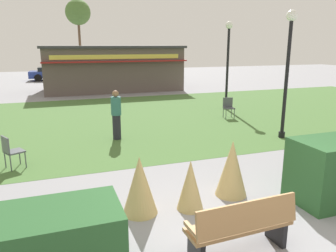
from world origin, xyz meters
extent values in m
plane|color=gray|center=(0.00, 0.00, 0.00)|extent=(80.00, 80.00, 0.00)
cube|color=#446B33|center=(0.00, 10.12, 0.00)|extent=(36.00, 12.00, 0.01)
cube|color=#9E7547|center=(-0.14, 0.07, 0.45)|extent=(1.72, 0.55, 0.06)
cube|color=#9E7547|center=(-0.13, -0.15, 0.73)|extent=(1.70, 0.19, 0.44)
cube|color=black|center=(-0.87, 0.04, 0.23)|extent=(0.10, 0.44, 0.45)
cube|color=black|center=(0.59, 0.10, 0.23)|extent=(0.10, 0.44, 0.45)
cube|color=#9E7547|center=(-0.95, 0.04, 0.57)|extent=(0.08, 0.44, 0.06)
cube|color=#9E7547|center=(0.67, 0.10, 0.57)|extent=(0.08, 0.44, 0.06)
cube|color=#28562B|center=(-2.90, 0.40, 0.51)|extent=(1.98, 1.10, 1.02)
cone|color=tan|center=(-1.27, 1.78, 0.57)|extent=(0.68, 0.68, 1.14)
cone|color=tan|center=(-0.29, 1.61, 0.50)|extent=(0.53, 0.53, 1.01)
cone|color=tan|center=(0.79, 1.90, 0.61)|extent=(0.68, 0.68, 1.21)
cylinder|color=black|center=(4.79, 5.30, 0.10)|extent=(0.22, 0.22, 0.20)
cylinder|color=black|center=(4.79, 5.30, 1.96)|extent=(0.12, 0.12, 3.92)
sphere|color=white|center=(4.79, 5.30, 4.08)|extent=(0.36, 0.36, 0.36)
cylinder|color=black|center=(5.55, 10.62, 0.10)|extent=(0.22, 0.22, 0.20)
cylinder|color=black|center=(5.55, 10.62, 1.96)|extent=(0.12, 0.12, 3.92)
sphere|color=white|center=(5.55, 10.62, 4.08)|extent=(0.36, 0.36, 0.36)
cube|color=#594C47|center=(1.48, 19.86, 1.47)|extent=(9.30, 4.36, 2.94)
cube|color=#333338|center=(1.48, 19.86, 3.02)|extent=(9.60, 4.66, 0.16)
cube|color=maroon|center=(1.48, 17.50, 2.12)|extent=(9.40, 0.36, 0.08)
cube|color=#D8CC4C|center=(1.48, 17.66, 2.41)|extent=(8.37, 0.04, 0.28)
cube|color=#4C5156|center=(4.61, 8.69, 0.45)|extent=(0.52, 0.52, 0.04)
cube|color=#4C5156|center=(4.65, 8.88, 0.67)|extent=(0.44, 0.12, 0.44)
cylinder|color=#4C5156|center=(4.39, 8.54, 0.23)|extent=(0.03, 0.03, 0.45)
cylinder|color=#4C5156|center=(4.76, 8.46, 0.23)|extent=(0.03, 0.03, 0.45)
cylinder|color=#4C5156|center=(4.46, 8.91, 0.23)|extent=(0.03, 0.03, 0.45)
cylinder|color=#4C5156|center=(4.83, 8.84, 0.23)|extent=(0.03, 0.03, 0.45)
cube|color=#4C5156|center=(-3.75, 5.21, 0.45)|extent=(0.59, 0.59, 0.04)
cube|color=#4C5156|center=(-3.93, 5.12, 0.67)|extent=(0.23, 0.41, 0.44)
cylinder|color=#4C5156|center=(-3.50, 5.13, 0.23)|extent=(0.03, 0.03, 0.45)
cylinder|color=#4C5156|center=(-3.67, 5.47, 0.23)|extent=(0.03, 0.03, 0.45)
cylinder|color=#4C5156|center=(-3.84, 4.96, 0.23)|extent=(0.03, 0.03, 0.45)
cylinder|color=#4C5156|center=(-4.01, 5.30, 0.23)|extent=(0.03, 0.03, 0.45)
cylinder|color=#23232D|center=(-0.70, 7.02, 0.42)|extent=(0.28, 0.28, 0.85)
cylinder|color=#336B66|center=(-0.70, 7.02, 1.16)|extent=(0.34, 0.34, 0.62)
sphere|color=#8C6647|center=(-0.70, 7.02, 1.58)|extent=(0.22, 0.22, 0.22)
cube|color=navy|center=(-2.41, 28.23, 0.55)|extent=(4.29, 2.01, 0.60)
cube|color=black|center=(-2.56, 28.24, 0.98)|extent=(2.39, 1.70, 0.44)
cylinder|color=black|center=(-1.06, 29.09, 0.32)|extent=(0.65, 0.25, 0.64)
cylinder|color=black|center=(-1.16, 27.25, 0.32)|extent=(0.65, 0.25, 0.64)
cylinder|color=black|center=(-3.66, 29.22, 0.32)|extent=(0.65, 0.25, 0.64)
cylinder|color=black|center=(-3.76, 27.38, 0.32)|extent=(0.65, 0.25, 0.64)
cube|color=black|center=(2.56, 28.23, 0.55)|extent=(4.36, 2.21, 0.60)
cube|color=black|center=(2.41, 28.22, 0.98)|extent=(2.46, 1.81, 0.44)
cylinder|color=black|center=(3.76, 29.28, 0.32)|extent=(0.66, 0.28, 0.64)
cylinder|color=black|center=(3.95, 27.45, 0.32)|extent=(0.66, 0.28, 0.64)
cylinder|color=black|center=(1.17, 29.02, 0.32)|extent=(0.66, 0.28, 0.64)
cylinder|color=black|center=(1.36, 27.19, 0.32)|extent=(0.66, 0.28, 0.64)
cube|color=#B7BABF|center=(7.91, 28.23, 0.55)|extent=(4.27, 1.98, 0.60)
cube|color=black|center=(7.76, 28.23, 0.98)|extent=(2.38, 1.68, 0.44)
cylinder|color=black|center=(9.17, 29.21, 0.32)|extent=(0.65, 0.25, 0.64)
cylinder|color=black|center=(9.25, 27.37, 0.32)|extent=(0.65, 0.25, 0.64)
cylinder|color=black|center=(6.57, 29.10, 0.32)|extent=(0.65, 0.25, 0.64)
cylinder|color=black|center=(6.65, 27.26, 0.32)|extent=(0.65, 0.25, 0.64)
cylinder|color=brown|center=(0.76, 36.20, 2.81)|extent=(0.28, 0.28, 5.61)
sphere|color=#4C7233|center=(0.76, 36.20, 6.71)|extent=(2.80, 2.80, 2.80)
camera|label=1|loc=(-2.69, -3.85, 3.17)|focal=35.17mm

